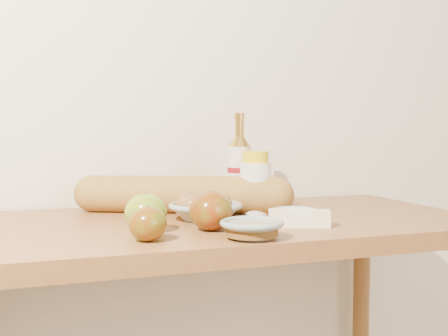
{
  "coord_description": "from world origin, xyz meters",
  "views": [
    {
      "loc": [
        -0.42,
        -0.03,
        1.11
      ],
      "look_at": [
        0.0,
        1.15,
        1.02
      ],
      "focal_mm": 45.0,
      "sensor_mm": 36.0,
      "label": 1
    }
  ],
  "objects_px": {
    "cream_bottle": "(256,185)",
    "baguette": "(182,194)",
    "table": "(220,271)",
    "bourbon_bottle": "(239,170)",
    "egg_bowl": "(205,209)"
  },
  "relations": [
    {
      "from": "cream_bottle",
      "to": "baguette",
      "type": "xyz_separation_m",
      "value": [
        -0.17,
        0.07,
        -0.03
      ]
    },
    {
      "from": "table",
      "to": "baguette",
      "type": "xyz_separation_m",
      "value": [
        -0.06,
        0.12,
        0.17
      ]
    },
    {
      "from": "bourbon_bottle",
      "to": "cream_bottle",
      "type": "bearing_deg",
      "value": -84.9
    },
    {
      "from": "baguette",
      "to": "bourbon_bottle",
      "type": "bearing_deg",
      "value": 27.74
    },
    {
      "from": "bourbon_bottle",
      "to": "egg_bowl",
      "type": "relative_size",
      "value": 1.28
    },
    {
      "from": "bourbon_bottle",
      "to": "cream_bottle",
      "type": "xyz_separation_m",
      "value": [
        0.01,
        -0.08,
        -0.03
      ]
    },
    {
      "from": "bourbon_bottle",
      "to": "egg_bowl",
      "type": "distance_m",
      "value": 0.2
    },
    {
      "from": "table",
      "to": "egg_bowl",
      "type": "relative_size",
      "value": 6.19
    },
    {
      "from": "egg_bowl",
      "to": "baguette",
      "type": "height_order",
      "value": "baguette"
    },
    {
      "from": "egg_bowl",
      "to": "baguette",
      "type": "distance_m",
      "value": 0.12
    },
    {
      "from": "cream_bottle",
      "to": "bourbon_bottle",
      "type": "bearing_deg",
      "value": 94.7
    },
    {
      "from": "table",
      "to": "baguette",
      "type": "height_order",
      "value": "baguette"
    },
    {
      "from": "bourbon_bottle",
      "to": "egg_bowl",
      "type": "height_order",
      "value": "bourbon_bottle"
    },
    {
      "from": "baguette",
      "to": "egg_bowl",
      "type": "bearing_deg",
      "value": -54.95
    },
    {
      "from": "table",
      "to": "bourbon_bottle",
      "type": "bearing_deg",
      "value": 52.75
    }
  ]
}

